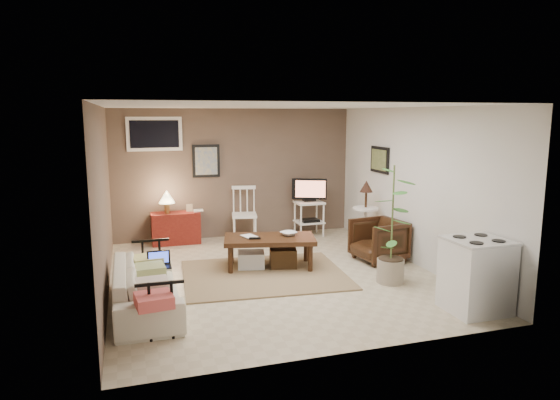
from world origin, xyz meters
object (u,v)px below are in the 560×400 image
object	(u,v)px
red_console	(175,225)
armchair	(379,238)
potted_plant	(392,220)
side_table	(366,206)
tv_stand	(309,206)
spindle_chair	(244,215)
coffee_table	(269,250)
sofa	(146,280)
stove	(476,275)

from	to	relation	value
red_console	armchair	world-z (taller)	red_console
potted_plant	side_table	bearing A→B (deg)	74.19
tv_stand	spindle_chair	bearing A→B (deg)	177.87
armchair	potted_plant	xyz separation A→B (m)	(-0.34, -0.99, 0.51)
coffee_table	side_table	bearing A→B (deg)	18.59
sofa	potted_plant	distance (m)	3.29
sofa	potted_plant	size ratio (longest dim) A/B	1.12
sofa	tv_stand	distance (m)	4.26
side_table	armchair	xyz separation A→B (m)	(-0.16, -0.78, -0.36)
side_table	stove	distance (m)	2.97
armchair	stove	xyz separation A→B (m)	(0.10, -2.18, 0.07)
sofa	side_table	distance (m)	4.16
sofa	armchair	distance (m)	3.72
tv_stand	potted_plant	world-z (taller)	potted_plant
sofa	tv_stand	xyz separation A→B (m)	(3.14, 2.87, 0.22)
potted_plant	spindle_chair	bearing A→B (deg)	115.15
coffee_table	potted_plant	world-z (taller)	potted_plant
sofa	red_console	world-z (taller)	red_console
sofa	potted_plant	world-z (taller)	potted_plant
spindle_chair	side_table	world-z (taller)	side_table
spindle_chair	side_table	xyz separation A→B (m)	(1.87, -1.17, 0.27)
stove	potted_plant	bearing A→B (deg)	110.00
armchair	stove	size ratio (longest dim) A/B	0.83
coffee_table	armchair	bearing A→B (deg)	-4.23
red_console	tv_stand	xyz separation A→B (m)	(2.51, -0.14, 0.24)
side_table	armchair	world-z (taller)	side_table
sofa	side_table	bearing A→B (deg)	-64.95
sofa	potted_plant	bearing A→B (deg)	-90.15
spindle_chair	stove	bearing A→B (deg)	-66.31
coffee_table	potted_plant	size ratio (longest dim) A/B	0.89
armchair	red_console	bearing A→B (deg)	-132.07
tv_stand	armchair	world-z (taller)	tv_stand
sofa	tv_stand	size ratio (longest dim) A/B	1.69
sofa	side_table	size ratio (longest dim) A/B	1.58
spindle_chair	tv_stand	bearing A→B (deg)	-2.13
stove	tv_stand	bearing A→B (deg)	97.71
side_table	stove	world-z (taller)	side_table
tv_stand	armchair	distance (m)	1.96
tv_stand	armchair	xyz separation A→B (m)	(0.46, -1.89, -0.22)
armchair	potted_plant	world-z (taller)	potted_plant
spindle_chair	stove	world-z (taller)	spindle_chair
red_console	potted_plant	size ratio (longest dim) A/B	0.59
stove	spindle_chair	bearing A→B (deg)	113.69
red_console	stove	size ratio (longest dim) A/B	1.11
coffee_table	sofa	bearing A→B (deg)	-148.85
coffee_table	sofa	world-z (taller)	sofa
spindle_chair	armchair	bearing A→B (deg)	-48.54
red_console	stove	bearing A→B (deg)	-54.00
coffee_table	side_table	xyz separation A→B (m)	(1.92, 0.65, 0.45)
spindle_chair	stove	distance (m)	4.50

